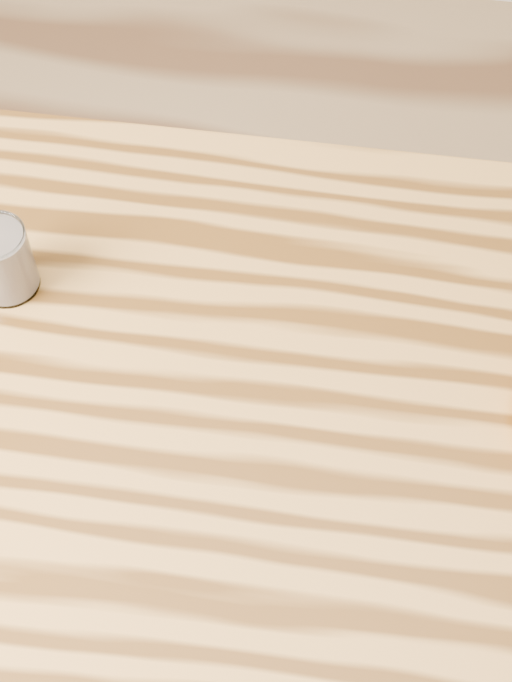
# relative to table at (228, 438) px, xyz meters

# --- Properties ---
(room) EXTENTS (4.04, 4.04, 2.70)m
(room) POSITION_rel_table_xyz_m (0.00, 0.00, 0.58)
(room) COLOR #94764D
(room) RESTS_ON ground
(table) EXTENTS (1.20, 0.80, 0.90)m
(table) POSITION_rel_table_xyz_m (0.00, 0.00, 0.00)
(table) COLOR #B07A37
(table) RESTS_ON ground
(smoothie_glass) EXTENTS (0.07, 0.07, 0.09)m
(smoothie_glass) POSITION_rel_table_xyz_m (-0.28, 0.10, 0.18)
(smoothie_glass) COLOR white
(smoothie_glass) RESTS_ON table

